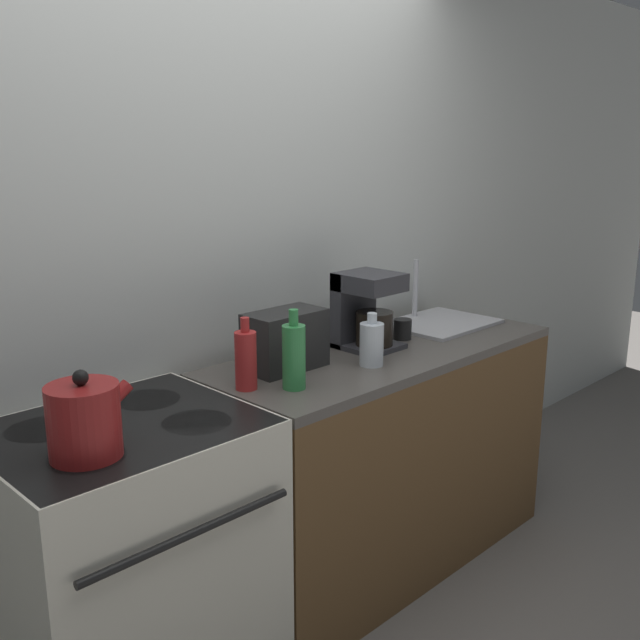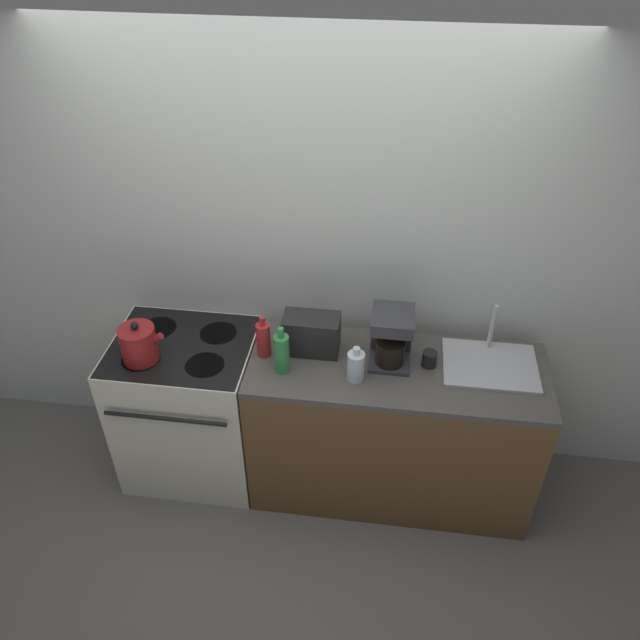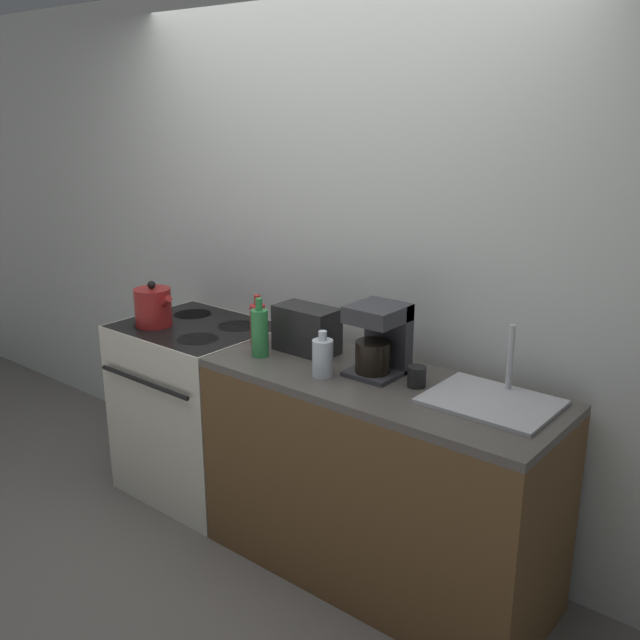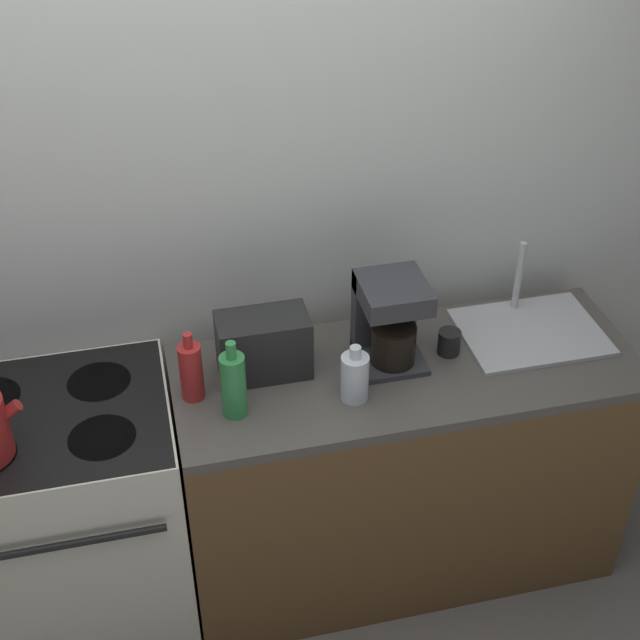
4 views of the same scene
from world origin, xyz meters
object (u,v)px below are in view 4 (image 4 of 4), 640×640
object	(u,v)px
bottle_red	(191,371)
bottle_green	(233,384)
toaster	(264,345)
coffee_maker	(390,317)
cup_black	(449,342)
stove	(68,517)
bottle_clear	(355,377)

from	to	relation	value
bottle_red	bottle_green	bearing A→B (deg)	-42.79
toaster	bottle_green	size ratio (longest dim) A/B	1.09
bottle_green	bottle_red	bearing A→B (deg)	137.21
coffee_maker	cup_black	bearing A→B (deg)	-8.44
stove	coffee_maker	size ratio (longest dim) A/B	3.07
bottle_green	cup_black	bearing A→B (deg)	10.42
bottle_clear	bottle_red	bearing A→B (deg)	166.22
coffee_maker	bottle_clear	size ratio (longest dim) A/B	1.54
coffee_maker	cup_black	size ratio (longest dim) A/B	3.58
toaster	bottle_clear	size ratio (longest dim) A/B	1.49
toaster	coffee_maker	distance (m)	0.42
toaster	cup_black	world-z (taller)	toaster
stove	bottle_green	distance (m)	0.82
coffee_maker	bottle_green	size ratio (longest dim) A/B	1.12
coffee_maker	stove	bearing A→B (deg)	-177.42
bottle_red	coffee_maker	bearing A→B (deg)	5.15
stove	bottle_clear	world-z (taller)	bottle_clear
bottle_red	cup_black	size ratio (longest dim) A/B	2.88
bottle_clear	cup_black	world-z (taller)	bottle_clear
coffee_maker	cup_black	xyz separation A→B (m)	(0.20, -0.03, -0.12)
coffee_maker	bottle_green	world-z (taller)	coffee_maker
bottle_clear	bottle_green	distance (m)	0.38
toaster	coffee_maker	size ratio (longest dim) A/B	0.97
bottle_green	bottle_clear	bearing A→B (deg)	-1.97
bottle_clear	bottle_red	size ratio (longest dim) A/B	0.81
bottle_green	cup_black	xyz separation A→B (m)	(0.74, 0.14, -0.07)
bottle_red	cup_black	bearing A→B (deg)	1.93
bottle_green	coffee_maker	bearing A→B (deg)	17.17
stove	bottle_red	distance (m)	0.72
toaster	bottle_clear	distance (m)	0.32
bottle_red	bottle_clear	bearing A→B (deg)	-13.78
toaster	bottle_red	bearing A→B (deg)	-163.31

